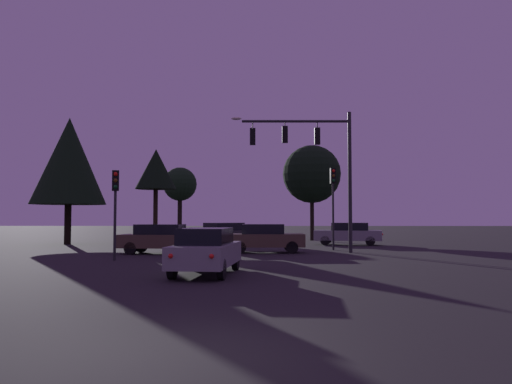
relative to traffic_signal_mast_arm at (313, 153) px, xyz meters
name	(u,v)px	position (x,y,z in m)	size (l,w,h in m)	color
ground_plane	(242,248)	(-4.04, 4.52, -5.34)	(168.00, 168.00, 0.00)	black
traffic_signal_mast_arm	(313,153)	(0.00, 0.00, 0.00)	(6.47, 0.44, 7.55)	#232326
traffic_light_corner_left	(333,192)	(1.36, 2.24, -2.00)	(0.34, 0.37, 4.74)	#232326
traffic_light_corner_right	(115,196)	(-9.16, -4.99, -2.54)	(0.35, 0.38, 3.93)	#232326
car_nearside_lane	(206,250)	(-4.57, -10.27, -4.55)	(2.10, 4.56, 1.52)	gray
car_crossing_left	(162,238)	(-7.92, -0.87, -4.54)	(4.54, 2.23, 1.52)	#473828
car_crossing_right	(265,238)	(-2.61, 0.04, -4.55)	(4.20, 1.81, 1.52)	#473828
car_far_lane	(348,233)	(3.15, 7.69, -4.54)	(4.81, 2.73, 1.52)	gray
car_parked_lot	(223,233)	(-5.43, 7.21, -4.54)	(4.52, 4.25, 1.52)	#232328
tree_behind_sign	(69,161)	(-16.42, 8.27, 0.53)	(5.19, 5.19, 8.96)	black
tree_left_far	(312,174)	(1.34, 14.58, 0.12)	(4.79, 4.79, 7.87)	black
tree_center_horizon	(156,170)	(-10.36, 8.82, -0.05)	(2.92, 2.92, 6.78)	black
tree_right_cluster	(180,185)	(-10.68, 21.17, -0.31)	(3.23, 3.23, 6.71)	black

